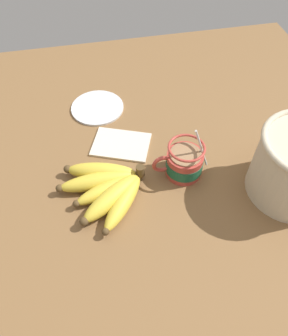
{
  "coord_description": "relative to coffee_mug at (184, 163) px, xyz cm",
  "views": [
    {
      "loc": [
        13.7,
        47.5,
        64.02
      ],
      "look_at": [
        4.32,
        2.29,
        6.8
      ],
      "focal_mm": 35.0,
      "sensor_mm": 36.0,
      "label": 1
    }
  ],
  "objects": [
    {
      "name": "coffee_mug",
      "position": [
        0.0,
        0.0,
        0.0
      ],
      "size": [
        13.33,
        8.58,
        13.48
      ],
      "color": "#B23D33",
      "rests_on": "table"
    },
    {
      "name": "table",
      "position": [
        5.03,
        -2.35,
        -5.0
      ],
      "size": [
        118.72,
        118.72,
        2.95
      ],
      "color": "brown",
      "rests_on": "ground"
    },
    {
      "name": "small_plate",
      "position": [
        17.14,
        -26.9,
        -3.23
      ],
      "size": [
        14.64,
        14.64,
        0.6
      ],
      "color": "silver",
      "rests_on": "table"
    },
    {
      "name": "banana_bunch",
      "position": [
        18.15,
        2.17,
        -1.53
      ],
      "size": [
        20.18,
        20.69,
        4.34
      ],
      "color": "#4C381E",
      "rests_on": "table"
    },
    {
      "name": "napkin",
      "position": [
        12.87,
        -11.57,
        -3.23
      ],
      "size": [
        16.71,
        14.34,
        0.6
      ],
      "color": "beige",
      "rests_on": "table"
    }
  ]
}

